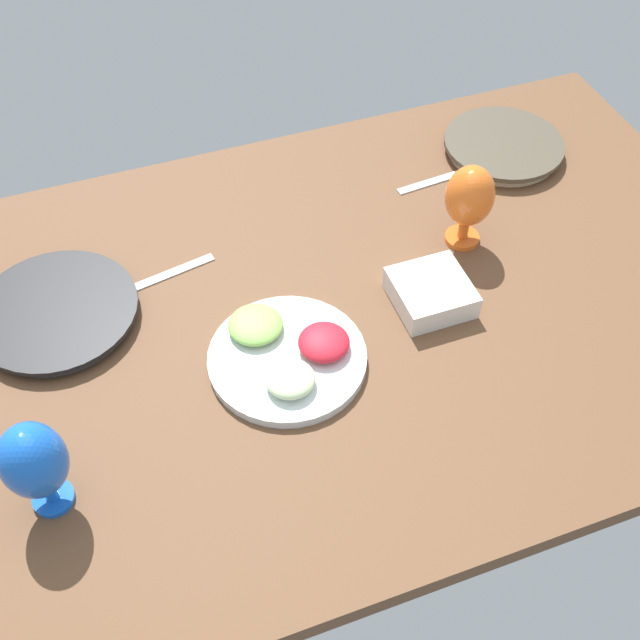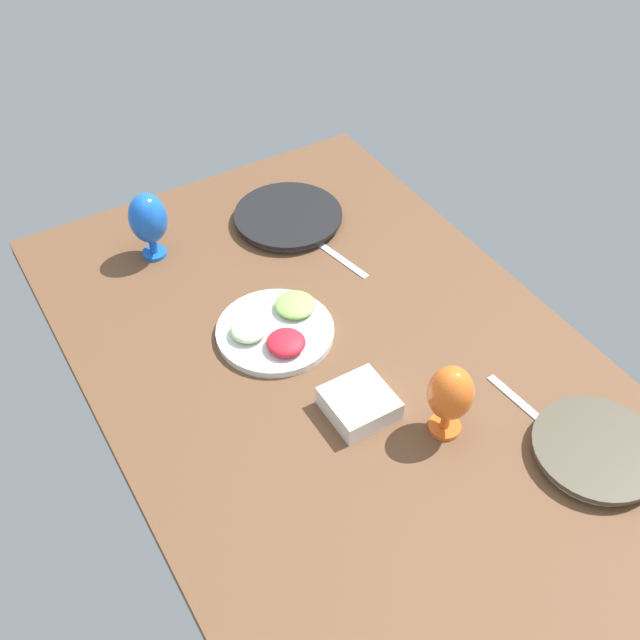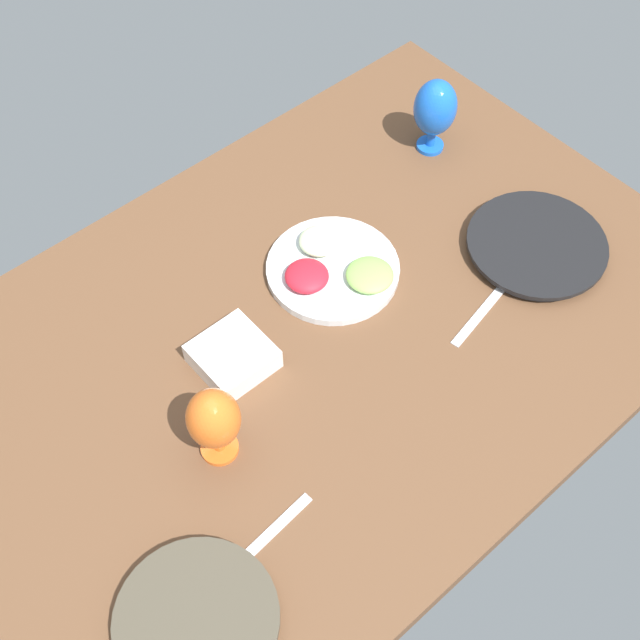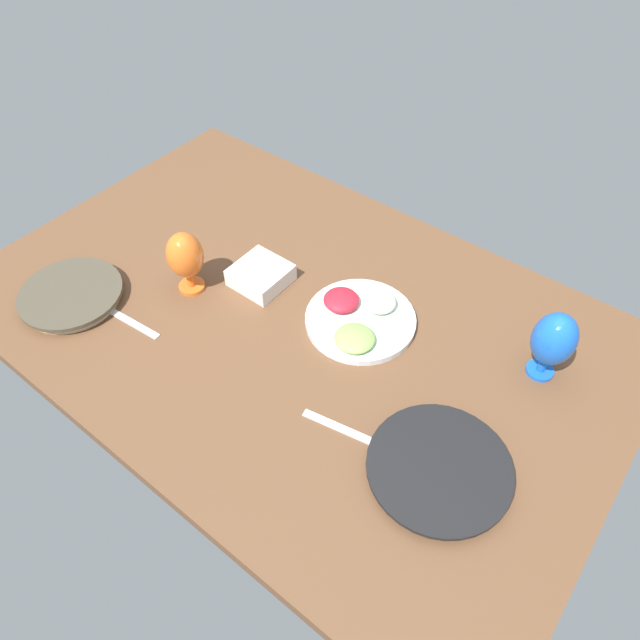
{
  "view_description": "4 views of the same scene",
  "coord_description": "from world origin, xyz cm",
  "px_view_note": "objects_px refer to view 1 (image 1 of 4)",
  "views": [
    {
      "loc": [
        -37.14,
        -86.91,
        107.1
      ],
      "look_at": [
        -7.99,
        -6.48,
        6.28
      ],
      "focal_mm": 44.08,
      "sensor_mm": 36.0,
      "label": 1
    },
    {
      "loc": [
        97.46,
        -63.56,
        127.78
      ],
      "look_at": [
        -7.84,
        -0.39,
        6.28
      ],
      "focal_mm": 43.51,
      "sensor_mm": 36.0,
      "label": 2
    },
    {
      "loc": [
        57.68,
        70.59,
        133.78
      ],
      "look_at": [
        -1.77,
        2.37,
        6.28
      ],
      "focal_mm": 47.08,
      "sensor_mm": 36.0,
      "label": 3
    },
    {
      "loc": [
        -65.39,
        72.99,
        106.46
      ],
      "look_at": [
        -9.78,
        1.57,
        6.28
      ],
      "focal_mm": 32.62,
      "sensor_mm": 36.0,
      "label": 4
    }
  ],
  "objects_px": {
    "hurricane_glass_orange": "(469,198)",
    "square_bowl_white": "(431,292)",
    "dinner_plate_left": "(57,313)",
    "dinner_plate_right": "(503,147)",
    "fruit_platter": "(288,354)",
    "hurricane_glass_blue": "(34,462)"
  },
  "relations": [
    {
      "from": "dinner_plate_right",
      "to": "square_bowl_white",
      "type": "height_order",
      "value": "square_bowl_white"
    },
    {
      "from": "dinner_plate_right",
      "to": "fruit_platter",
      "type": "relative_size",
      "value": 0.95
    },
    {
      "from": "dinner_plate_right",
      "to": "hurricane_glass_orange",
      "type": "xyz_separation_m",
      "value": [
        -0.21,
        -0.22,
        0.09
      ]
    },
    {
      "from": "dinner_plate_right",
      "to": "fruit_platter",
      "type": "xyz_separation_m",
      "value": [
        -0.62,
        -0.38,
        0.0
      ]
    },
    {
      "from": "fruit_platter",
      "to": "hurricane_glass_orange",
      "type": "height_order",
      "value": "hurricane_glass_orange"
    },
    {
      "from": "dinner_plate_left",
      "to": "dinner_plate_right",
      "type": "relative_size",
      "value": 1.12
    },
    {
      "from": "dinner_plate_left",
      "to": "dinner_plate_right",
      "type": "bearing_deg",
      "value": 8.86
    },
    {
      "from": "hurricane_glass_orange",
      "to": "fruit_platter",
      "type": "bearing_deg",
      "value": -158.0
    },
    {
      "from": "square_bowl_white",
      "to": "dinner_plate_left",
      "type": "bearing_deg",
      "value": 163.42
    },
    {
      "from": "dinner_plate_right",
      "to": "square_bowl_white",
      "type": "xyz_separation_m",
      "value": [
        -0.34,
        -0.34,
        0.01
      ]
    },
    {
      "from": "hurricane_glass_blue",
      "to": "hurricane_glass_orange",
      "type": "height_order",
      "value": "hurricane_glass_blue"
    },
    {
      "from": "dinner_plate_left",
      "to": "dinner_plate_right",
      "type": "height_order",
      "value": "dinner_plate_right"
    },
    {
      "from": "hurricane_glass_orange",
      "to": "square_bowl_white",
      "type": "distance_m",
      "value": 0.2
    },
    {
      "from": "dinner_plate_left",
      "to": "fruit_platter",
      "type": "xyz_separation_m",
      "value": [
        0.36,
        -0.23,
        0.0
      ]
    },
    {
      "from": "dinner_plate_left",
      "to": "hurricane_glass_blue",
      "type": "distance_m",
      "value": 0.38
    },
    {
      "from": "dinner_plate_right",
      "to": "fruit_platter",
      "type": "bearing_deg",
      "value": -148.23
    },
    {
      "from": "dinner_plate_left",
      "to": "hurricane_glass_blue",
      "type": "height_order",
      "value": "hurricane_glass_blue"
    },
    {
      "from": "hurricane_glass_blue",
      "to": "hurricane_glass_orange",
      "type": "relative_size",
      "value": 1.05
    },
    {
      "from": "hurricane_glass_orange",
      "to": "square_bowl_white",
      "type": "height_order",
      "value": "hurricane_glass_orange"
    },
    {
      "from": "dinner_plate_left",
      "to": "hurricane_glass_orange",
      "type": "relative_size",
      "value": 1.66
    },
    {
      "from": "dinner_plate_left",
      "to": "hurricane_glass_orange",
      "type": "bearing_deg",
      "value": -4.83
    },
    {
      "from": "hurricane_glass_orange",
      "to": "dinner_plate_right",
      "type": "bearing_deg",
      "value": 46.36
    }
  ]
}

